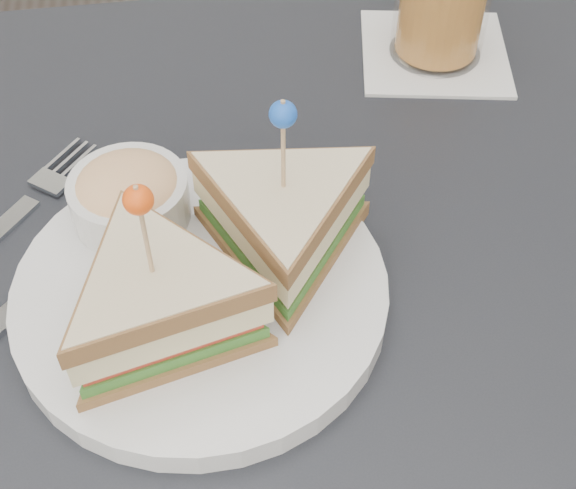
% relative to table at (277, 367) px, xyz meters
% --- Properties ---
extents(table, '(0.80, 0.80, 0.75)m').
position_rel_table_xyz_m(table, '(0.00, 0.00, 0.00)').
color(table, black).
rests_on(table, ground).
extents(plate_meal, '(0.31, 0.31, 0.15)m').
position_rel_table_xyz_m(plate_meal, '(-0.04, 0.01, 0.12)').
color(plate_meal, silver).
rests_on(plate_meal, table).
extents(cutlery_fork, '(0.14, 0.17, 0.01)m').
position_rel_table_xyz_m(cutlery_fork, '(-0.18, 0.11, 0.08)').
color(cutlery_fork, silver).
rests_on(cutlery_fork, table).
extents(cutlery_knife, '(0.17, 0.17, 0.01)m').
position_rel_table_xyz_m(cutlery_knife, '(-0.16, 0.04, 0.08)').
color(cutlery_knife, silver).
rests_on(cutlery_knife, table).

